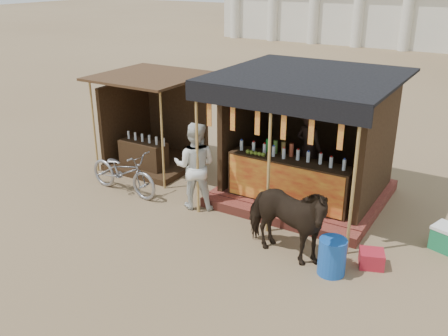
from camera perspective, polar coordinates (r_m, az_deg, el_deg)
ground at (r=9.15m, az=-5.26°, el=-9.64°), size 120.00×120.00×0.00m
main_stall at (r=10.93m, az=9.28°, el=1.58°), size 3.60×3.61×2.78m
secondary_stall at (r=12.92m, az=-8.33°, el=4.00°), size 2.40×2.40×2.38m
cow at (r=8.67m, az=6.99°, el=-5.89°), size 1.88×1.08×1.50m
motorbike at (r=11.45m, az=-11.44°, el=-0.41°), size 1.98×0.81×1.02m
bystander at (r=10.41m, az=-3.33°, el=0.26°), size 1.11×1.00×1.87m
blue_barrel at (r=8.59m, az=12.25°, el=-9.86°), size 0.54×0.54×0.64m
red_crate at (r=9.04m, az=16.50°, el=-9.91°), size 0.51×0.49×0.29m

